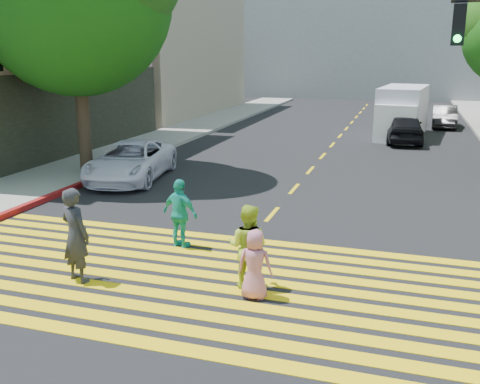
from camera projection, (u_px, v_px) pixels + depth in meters
The scene contains 16 objects.
ground at pixel (189, 311), 9.37m from camera, with size 120.00×120.00×0.00m, color black.
sidewalk_left at pixel (200, 126), 32.11m from camera, with size 3.00×40.00×0.15m, color gray.
curb_red at pixel (60, 193), 16.88m from camera, with size 0.20×8.00×0.16m, color maroon.
crosswalk at pixel (214, 281), 10.54m from camera, with size 13.40×5.30×0.01m.
lane_line at pixel (343, 132), 30.13m from camera, with size 0.12×34.40×0.01m.
building_left_tan at pixel (132, 43), 38.56m from camera, with size 12.00×16.00×10.00m, color tan.
backdrop_block at pixel (378, 35), 52.13m from camera, with size 30.00×8.00×12.00m, color gray.
pedestrian_man at pixel (76, 235), 10.35m from camera, with size 0.69×0.45×1.90m, color #28292F.
pedestrian_woman at pixel (248, 246), 10.12m from camera, with size 0.80×0.62×1.65m, color #A9CC2D.
pedestrian_child at pixel (255, 264), 9.70m from camera, with size 0.64×0.42×1.32m, color #BA6A81.
pedestrian_extra at pixel (180, 214), 12.23m from camera, with size 0.95×0.39×1.61m, color #19A699.
white_sedan at pixel (131, 161), 18.82m from camera, with size 2.21×4.80×1.33m, color white.
dark_car_near at pixel (404, 128), 26.54m from camera, with size 1.73×4.31×1.47m, color black.
silver_car at pixel (408, 110), 34.92m from camera, with size 1.89×4.66×1.35m, color #9099A7.
dark_car_parked at pixel (445, 116), 31.93m from camera, with size 1.36×3.91×1.29m, color black.
white_van at pixel (402, 113), 28.14m from camera, with size 2.66×5.76×2.63m.
Camera 1 is at (3.41, -7.87, 4.40)m, focal length 40.00 mm.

